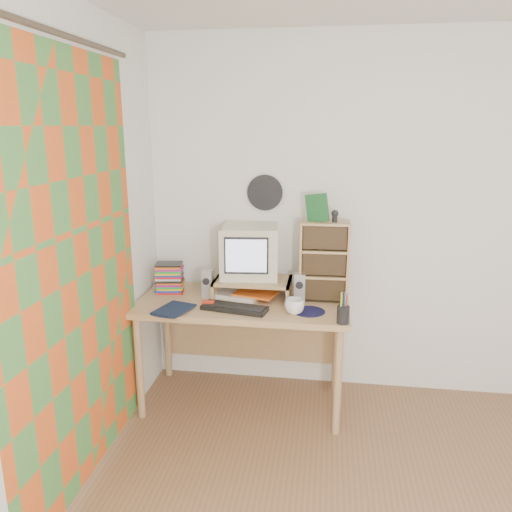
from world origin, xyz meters
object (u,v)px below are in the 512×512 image
(dvd_stack, at_px, (170,275))
(diary, at_px, (161,306))
(desk, at_px, (245,316))
(keyboard, at_px, (235,308))
(cd_rack, at_px, (324,261))
(crt_monitor, at_px, (250,252))
(mug, at_px, (294,306))

(dvd_stack, xyz_separation_m, diary, (0.05, -0.33, -0.10))
(desk, height_order, dvd_stack, dvd_stack)
(keyboard, distance_m, cd_rack, 0.67)
(desk, height_order, keyboard, keyboard)
(diary, bearing_deg, dvd_stack, 114.52)
(crt_monitor, relative_size, diary, 1.65)
(crt_monitor, height_order, mug, crt_monitor)
(cd_rack, bearing_deg, diary, -163.44)
(dvd_stack, relative_size, diary, 1.11)
(mug, height_order, diary, mug)
(keyboard, bearing_deg, dvd_stack, 162.01)
(crt_monitor, bearing_deg, mug, -51.42)
(crt_monitor, height_order, diary, crt_monitor)
(dvd_stack, bearing_deg, crt_monitor, -3.91)
(diary, bearing_deg, mug, 19.23)
(crt_monitor, distance_m, keyboard, 0.44)
(mug, bearing_deg, diary, -177.04)
(dvd_stack, bearing_deg, mug, -27.25)
(dvd_stack, distance_m, mug, 0.94)
(cd_rack, relative_size, diary, 2.36)
(keyboard, bearing_deg, cd_rack, 38.37)
(dvd_stack, height_order, diary, dvd_stack)
(crt_monitor, distance_m, mug, 0.54)
(crt_monitor, bearing_deg, diary, -148.72)
(cd_rack, xyz_separation_m, diary, (-1.01, -0.33, -0.24))
(keyboard, height_order, mug, mug)
(desk, relative_size, diary, 6.18)
(desk, height_order, diary, diary)
(crt_monitor, relative_size, dvd_stack, 1.48)
(keyboard, xyz_separation_m, mug, (0.38, -0.01, 0.03))
(crt_monitor, xyz_separation_m, keyboard, (-0.04, -0.34, -0.28))
(dvd_stack, bearing_deg, keyboard, -38.26)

